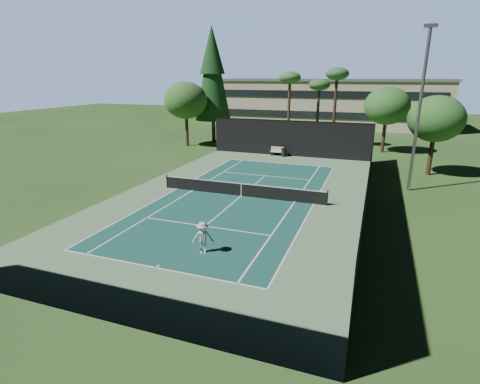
% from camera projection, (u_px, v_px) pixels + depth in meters
% --- Properties ---
extents(ground, '(160.00, 160.00, 0.00)m').
position_uv_depth(ground, '(241.00, 196.00, 28.35)').
color(ground, '#284D1C').
rests_on(ground, ground).
extents(apron_slab, '(18.00, 32.00, 0.01)m').
position_uv_depth(apron_slab, '(241.00, 196.00, 28.35)').
color(apron_slab, '#5F865E').
rests_on(apron_slab, ground).
extents(court_surface, '(10.97, 23.77, 0.01)m').
position_uv_depth(court_surface, '(241.00, 196.00, 28.35)').
color(court_surface, '#184E46').
rests_on(court_surface, ground).
extents(court_lines, '(11.07, 23.87, 0.01)m').
position_uv_depth(court_lines, '(241.00, 196.00, 28.35)').
color(court_lines, white).
rests_on(court_lines, ground).
extents(tennis_net, '(12.90, 0.10, 1.10)m').
position_uv_depth(tennis_net, '(241.00, 189.00, 28.19)').
color(tennis_net, black).
rests_on(tennis_net, ground).
extents(fence, '(18.04, 32.05, 4.03)m').
position_uv_depth(fence, '(241.00, 170.00, 27.82)').
color(fence, black).
rests_on(fence, ground).
extents(player, '(1.26, 1.02, 1.70)m').
position_uv_depth(player, '(203.00, 238.00, 18.96)').
color(player, silver).
rests_on(player, ground).
extents(tennis_ball_a, '(0.08, 0.08, 0.08)m').
position_uv_depth(tennis_ball_a, '(133.00, 238.00, 20.84)').
color(tennis_ball_a, '#BEDC32').
rests_on(tennis_ball_a, ground).
extents(tennis_ball_b, '(0.07, 0.07, 0.07)m').
position_uv_depth(tennis_ball_b, '(233.00, 190.00, 29.83)').
color(tennis_ball_b, '#BFCD2E').
rests_on(tennis_ball_b, ground).
extents(tennis_ball_c, '(0.06, 0.06, 0.06)m').
position_uv_depth(tennis_ball_c, '(290.00, 190.00, 29.72)').
color(tennis_ball_c, yellow).
rests_on(tennis_ball_c, ground).
extents(tennis_ball_d, '(0.07, 0.07, 0.07)m').
position_uv_depth(tennis_ball_d, '(195.00, 180.00, 32.55)').
color(tennis_ball_d, '#BFCC2E').
rests_on(tennis_ball_d, ground).
extents(park_bench, '(1.50, 0.45, 1.02)m').
position_uv_depth(park_bench, '(277.00, 151.00, 42.69)').
color(park_bench, beige).
rests_on(park_bench, ground).
extents(trash_bin, '(0.56, 0.56, 0.95)m').
position_uv_depth(trash_bin, '(284.00, 152.00, 42.18)').
color(trash_bin, black).
rests_on(trash_bin, ground).
extents(pine_tree, '(4.80, 4.80, 15.00)m').
position_uv_depth(pine_tree, '(212.00, 70.00, 49.20)').
color(pine_tree, '#44321D').
rests_on(pine_tree, ground).
extents(palm_a, '(2.80, 2.80, 9.32)m').
position_uv_depth(palm_a, '(290.00, 80.00, 48.13)').
color(palm_a, '#4E3221').
rests_on(palm_a, ground).
extents(palm_b, '(2.80, 2.80, 8.42)m').
position_uv_depth(palm_b, '(319.00, 87.00, 49.02)').
color(palm_b, '#452B1D').
rests_on(palm_b, ground).
extents(palm_c, '(2.80, 2.80, 9.77)m').
position_uv_depth(palm_c, '(337.00, 77.00, 45.14)').
color(palm_c, '#3F281B').
rests_on(palm_c, ground).
extents(decid_tree_a, '(5.12, 5.12, 7.62)m').
position_uv_depth(decid_tree_a, '(387.00, 106.00, 43.22)').
color(decid_tree_a, '#402A1B').
rests_on(decid_tree_a, ground).
extents(decid_tree_b, '(4.80, 4.80, 7.14)m').
position_uv_depth(decid_tree_b, '(436.00, 119.00, 33.04)').
color(decid_tree_b, '#412B1C').
rests_on(decid_tree_b, ground).
extents(decid_tree_c, '(5.44, 5.44, 8.09)m').
position_uv_depth(decid_tree_c, '(186.00, 101.00, 47.39)').
color(decid_tree_c, '#4B3520').
rests_on(decid_tree_c, ground).
extents(campus_building, '(40.50, 12.50, 8.30)m').
position_uv_depth(campus_building, '(327.00, 102.00, 68.38)').
color(campus_building, '#BDB093').
rests_on(campus_building, ground).
extents(light_pole, '(0.90, 0.25, 12.22)m').
position_uv_depth(light_pole, '(420.00, 108.00, 27.90)').
color(light_pole, gray).
rests_on(light_pole, ground).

